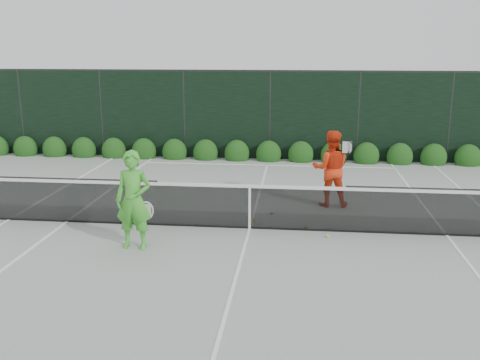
# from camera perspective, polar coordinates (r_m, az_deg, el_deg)

# --- Properties ---
(ground) EXTENTS (80.00, 80.00, 0.00)m
(ground) POSITION_cam_1_polar(r_m,az_deg,el_deg) (11.57, 1.03, -5.20)
(ground) COLOR gray
(ground) RESTS_ON ground
(tennis_net) EXTENTS (12.90, 0.10, 1.07)m
(tennis_net) POSITION_cam_1_polar(r_m,az_deg,el_deg) (11.41, 0.92, -2.67)
(tennis_net) COLOR #10311B
(tennis_net) RESTS_ON ground
(player_woman) EXTENTS (0.71, 0.48, 1.92)m
(player_woman) POSITION_cam_1_polar(r_m,az_deg,el_deg) (10.42, -11.29, -2.13)
(player_woman) COLOR green
(player_woman) RESTS_ON ground
(player_man) EXTENTS (0.95, 0.73, 1.87)m
(player_man) POSITION_cam_1_polar(r_m,az_deg,el_deg) (13.17, 9.65, 1.21)
(player_man) COLOR red
(player_man) RESTS_ON ground
(court_lines) EXTENTS (11.03, 23.83, 0.01)m
(court_lines) POSITION_cam_1_polar(r_m,az_deg,el_deg) (11.57, 1.03, -5.17)
(court_lines) COLOR white
(court_lines) RESTS_ON ground
(windscreen_fence) EXTENTS (32.00, 21.07, 3.06)m
(windscreen_fence) POSITION_cam_1_polar(r_m,az_deg,el_deg) (8.54, -0.59, -1.54)
(windscreen_fence) COLOR black
(windscreen_fence) RESTS_ON ground
(hedge_row) EXTENTS (31.66, 0.65, 0.94)m
(hedge_row) POSITION_cam_1_polar(r_m,az_deg,el_deg) (18.41, 3.07, 2.79)
(hedge_row) COLOR #133D10
(hedge_row) RESTS_ON ground
(tennis_balls) EXTENTS (1.66, 1.53, 0.07)m
(tennis_balls) POSITION_cam_1_polar(r_m,az_deg,el_deg) (11.83, 5.20, -4.65)
(tennis_balls) COLOR #BEDC31
(tennis_balls) RESTS_ON ground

